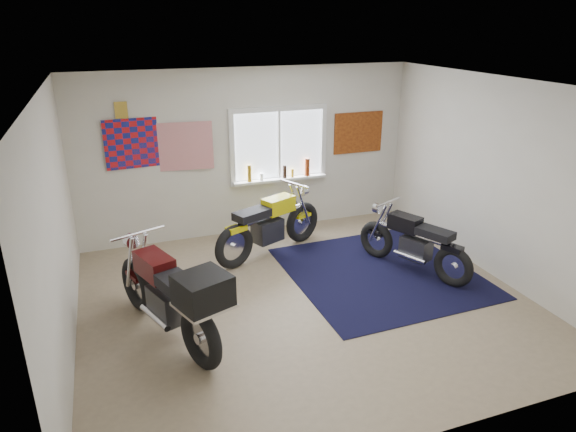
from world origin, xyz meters
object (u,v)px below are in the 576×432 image
object	(u,v)px
navy_rug	(381,272)
yellow_triumph	(270,226)
black_chrome_bike	(414,244)
maroon_tourer	(172,296)

from	to	relation	value
navy_rug	yellow_triumph	xyz separation A→B (m)	(-1.29, 1.15, 0.45)
black_chrome_bike	navy_rug	bearing A→B (deg)	54.47
navy_rug	maroon_tourer	xyz separation A→B (m)	(-2.99, -0.70, 0.57)
maroon_tourer	navy_rug	bearing A→B (deg)	-97.48
navy_rug	black_chrome_bike	xyz separation A→B (m)	(0.45, -0.09, 0.41)
black_chrome_bike	maroon_tourer	world-z (taller)	maroon_tourer
navy_rug	yellow_triumph	distance (m)	1.78
black_chrome_bike	yellow_triumph	bearing A→B (deg)	30.07
navy_rug	yellow_triumph	world-z (taller)	yellow_triumph
black_chrome_bike	maroon_tourer	size ratio (longest dim) A/B	0.81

